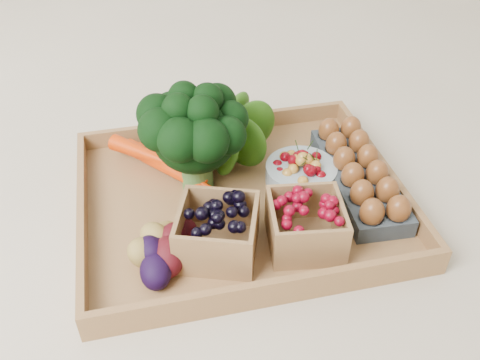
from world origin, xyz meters
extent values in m
plane|color=beige|center=(0.00, 0.00, 0.00)|extent=(4.00, 4.00, 0.00)
cube|color=#9A6D40|center=(0.00, 0.00, 0.01)|extent=(0.55, 0.45, 0.01)
sphere|color=#24530D|center=(-0.01, 0.12, 0.08)|extent=(0.14, 0.14, 0.14)
cylinder|color=#8C9EA5|center=(0.12, 0.03, 0.03)|extent=(0.13, 0.13, 0.03)
cube|color=#343D43|center=(0.22, -0.01, 0.03)|extent=(0.12, 0.29, 0.03)
cube|color=black|center=(-0.06, -0.11, 0.06)|extent=(0.15, 0.15, 0.08)
cube|color=maroon|center=(0.08, -0.12, 0.05)|extent=(0.13, 0.13, 0.08)
camera|label=1|loc=(-0.16, -0.69, 0.64)|focal=40.00mm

